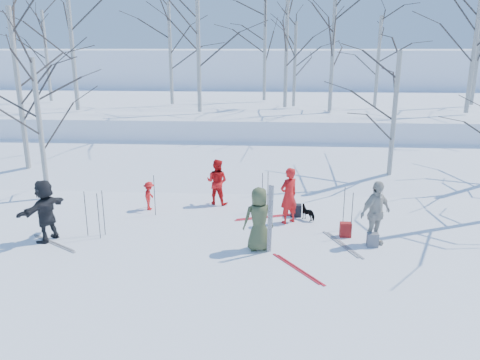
# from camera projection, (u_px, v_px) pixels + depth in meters

# --- Properties ---
(ground) EXTENTS (120.00, 120.00, 0.00)m
(ground) POSITION_uv_depth(u_px,v_px,m) (237.00, 238.00, 13.34)
(ground) COLOR white
(ground) RESTS_ON ground
(snow_ramp) EXTENTS (70.00, 9.49, 4.12)m
(snow_ramp) POSITION_uv_depth(u_px,v_px,m) (248.00, 171.00, 20.02)
(snow_ramp) COLOR white
(snow_ramp) RESTS_ON ground
(snow_plateau) EXTENTS (70.00, 18.00, 2.20)m
(snow_plateau) POSITION_uv_depth(u_px,v_px,m) (256.00, 117.00, 29.38)
(snow_plateau) COLOR white
(snow_plateau) RESTS_ON ground
(far_hill) EXTENTS (90.00, 30.00, 6.00)m
(far_hill) POSITION_uv_depth(u_px,v_px,m) (262.00, 79.00, 49.26)
(far_hill) COLOR white
(far_hill) RESTS_ON ground
(skier_olive_center) EXTENTS (0.96, 0.75, 1.73)m
(skier_olive_center) POSITION_uv_depth(u_px,v_px,m) (259.00, 219.00, 12.38)
(skier_olive_center) COLOR #414B2D
(skier_olive_center) RESTS_ON ground
(skier_red_north) EXTENTS (0.76, 0.73, 1.75)m
(skier_red_north) POSITION_uv_depth(u_px,v_px,m) (289.00, 196.00, 14.29)
(skier_red_north) COLOR red
(skier_red_north) RESTS_ON ground
(skier_redor_behind) EXTENTS (0.91, 0.80, 1.59)m
(skier_redor_behind) POSITION_uv_depth(u_px,v_px,m) (217.00, 182.00, 16.06)
(skier_redor_behind) COLOR red
(skier_redor_behind) RESTS_ON ground
(skier_red_seated) EXTENTS (0.37, 0.63, 0.96)m
(skier_red_seated) POSITION_uv_depth(u_px,v_px,m) (149.00, 196.00, 15.56)
(skier_red_seated) COLOR red
(skier_red_seated) RESTS_ON ground
(skier_cream_east) EXTENTS (1.12, 0.97, 1.81)m
(skier_cream_east) POSITION_uv_depth(u_px,v_px,m) (375.00, 213.00, 12.69)
(skier_cream_east) COLOR beige
(skier_cream_east) RESTS_ON ground
(skier_grey_west) EXTENTS (1.04, 1.72, 1.77)m
(skier_grey_west) POSITION_uv_depth(u_px,v_px,m) (45.00, 210.00, 12.97)
(skier_grey_west) COLOR black
(skier_grey_west) RESTS_ON ground
(dog) EXTENTS (0.59, 0.57, 0.48)m
(dog) POSITION_uv_depth(u_px,v_px,m) (308.00, 213.00, 14.70)
(dog) COLOR black
(dog) RESTS_ON ground
(upright_ski_left) EXTENTS (0.09, 0.16, 1.90)m
(upright_ski_left) POSITION_uv_depth(u_px,v_px,m) (269.00, 219.00, 12.13)
(upright_ski_left) COLOR silver
(upright_ski_left) RESTS_ON ground
(upright_ski_right) EXTENTS (0.12, 0.23, 1.89)m
(upright_ski_right) POSITION_uv_depth(u_px,v_px,m) (271.00, 219.00, 12.11)
(upright_ski_right) COLOR silver
(upright_ski_right) RESTS_ON ground
(ski_pair_a) EXTENTS (1.94, 2.08, 0.02)m
(ski_pair_a) POSITION_uv_depth(u_px,v_px,m) (54.00, 243.00, 12.97)
(ski_pair_a) COLOR silver
(ski_pair_a) RESTS_ON ground
(ski_pair_b) EXTENTS (1.38, 2.02, 0.02)m
(ski_pair_b) POSITION_uv_depth(u_px,v_px,m) (264.00, 217.00, 14.95)
(ski_pair_b) COLOR red
(ski_pair_b) RESTS_ON ground
(ski_pair_c) EXTENTS (1.54, 2.04, 0.02)m
(ski_pair_c) POSITION_uv_depth(u_px,v_px,m) (342.00, 244.00, 12.89)
(ski_pair_c) COLOR silver
(ski_pair_c) RESTS_ON ground
(ski_pair_d) EXTENTS (1.96, 2.09, 0.02)m
(ski_pair_d) POSITION_uv_depth(u_px,v_px,m) (298.00, 269.00, 11.47)
(ski_pair_d) COLOR red
(ski_pair_d) RESTS_ON ground
(ski_pole_a) EXTENTS (0.02, 0.02, 1.34)m
(ski_pole_a) POSITION_uv_depth(u_px,v_px,m) (86.00, 214.00, 13.34)
(ski_pole_a) COLOR black
(ski_pole_a) RESTS_ON ground
(ski_pole_b) EXTENTS (0.02, 0.02, 1.34)m
(ski_pole_b) POSITION_uv_depth(u_px,v_px,m) (99.00, 216.00, 13.16)
(ski_pole_b) COLOR black
(ski_pole_b) RESTS_ON ground
(ski_pole_c) EXTENTS (0.02, 0.02, 1.34)m
(ski_pole_c) POSITION_uv_depth(u_px,v_px,m) (155.00, 195.00, 14.98)
(ski_pole_c) COLOR black
(ski_pole_c) RESTS_ON ground
(ski_pole_d) EXTENTS (0.02, 0.02, 1.34)m
(ski_pole_d) POSITION_uv_depth(u_px,v_px,m) (352.00, 215.00, 13.22)
(ski_pole_d) COLOR black
(ski_pole_d) RESTS_ON ground
(ski_pole_e) EXTENTS (0.02, 0.02, 1.34)m
(ski_pole_e) POSITION_uv_depth(u_px,v_px,m) (103.00, 213.00, 13.41)
(ski_pole_e) COLOR black
(ski_pole_e) RESTS_ON ground
(ski_pole_f) EXTENTS (0.02, 0.02, 1.34)m
(ski_pole_f) POSITION_uv_depth(u_px,v_px,m) (262.00, 193.00, 15.28)
(ski_pole_f) COLOR black
(ski_pole_f) RESTS_ON ground
(ski_pole_g) EXTENTS (0.02, 0.02, 1.34)m
(ski_pole_g) POSITION_uv_depth(u_px,v_px,m) (268.00, 191.00, 15.45)
(ski_pole_g) COLOR black
(ski_pole_g) RESTS_ON ground
(ski_pole_h) EXTENTS (0.02, 0.02, 1.34)m
(ski_pole_h) POSITION_uv_depth(u_px,v_px,m) (344.00, 209.00, 13.75)
(ski_pole_h) COLOR black
(ski_pole_h) RESTS_ON ground
(backpack_red) EXTENTS (0.32, 0.22, 0.42)m
(backpack_red) POSITION_uv_depth(u_px,v_px,m) (345.00, 230.00, 13.40)
(backpack_red) COLOR maroon
(backpack_red) RESTS_ON ground
(backpack_grey) EXTENTS (0.30, 0.20, 0.38)m
(backpack_grey) POSITION_uv_depth(u_px,v_px,m) (373.00, 240.00, 12.73)
(backpack_grey) COLOR #5C5E64
(backpack_grey) RESTS_ON ground
(backpack_dark) EXTENTS (0.34, 0.24, 0.40)m
(backpack_dark) POSITION_uv_depth(u_px,v_px,m) (296.00, 210.00, 15.01)
(backpack_dark) COLOR black
(backpack_dark) RESTS_ON ground
(birch_plateau_a) EXTENTS (4.75, 4.75, 5.93)m
(birch_plateau_a) POSITION_uv_depth(u_px,v_px,m) (286.00, 49.00, 23.83)
(birch_plateau_a) COLOR silver
(birch_plateau_a) RESTS_ON snow_plateau
(birch_plateau_b) EXTENTS (4.35, 4.35, 5.36)m
(birch_plateau_b) POSITION_uv_depth(u_px,v_px,m) (170.00, 54.00, 25.29)
(birch_plateau_b) COLOR silver
(birch_plateau_b) RESTS_ON snow_plateau
(birch_plateau_c) EXTENTS (5.43, 5.43, 6.90)m
(birch_plateau_c) POSITION_uv_depth(u_px,v_px,m) (71.00, 38.00, 22.63)
(birch_plateau_c) COLOR silver
(birch_plateau_c) RESTS_ON snow_plateau
(birch_plateau_d) EXTENTS (4.86, 4.86, 6.08)m
(birch_plateau_d) POSITION_uv_depth(u_px,v_px,m) (198.00, 47.00, 22.05)
(birch_plateau_d) COLOR silver
(birch_plateau_d) RESTS_ON snow_plateau
(birch_plateau_e) EXTENTS (4.13, 4.13, 5.05)m
(birch_plateau_e) POSITION_uv_depth(u_px,v_px,m) (47.00, 57.00, 26.79)
(birch_plateau_e) COLOR silver
(birch_plateau_e) RESTS_ON snow_plateau
(birch_plateau_f) EXTENTS (3.62, 3.62, 4.31)m
(birch_plateau_f) POSITION_uv_depth(u_px,v_px,m) (295.00, 65.00, 24.46)
(birch_plateau_f) COLOR silver
(birch_plateau_f) RESTS_ON snow_plateau
(birch_plateau_g) EXTENTS (4.62, 4.62, 5.75)m
(birch_plateau_g) POSITION_uv_depth(u_px,v_px,m) (265.00, 50.00, 27.10)
(birch_plateau_g) COLOR silver
(birch_plateau_g) RESTS_ON snow_plateau
(birch_plateau_h) EXTENTS (3.81, 3.81, 4.59)m
(birch_plateau_h) POSITION_uv_depth(u_px,v_px,m) (378.00, 62.00, 24.13)
(birch_plateau_h) COLOR silver
(birch_plateau_h) RESTS_ON snow_plateau
(birch_plateau_i) EXTENTS (4.56, 4.56, 5.66)m
(birch_plateau_i) POSITION_uv_depth(u_px,v_px,m) (333.00, 52.00, 22.40)
(birch_plateau_i) COLOR silver
(birch_plateau_i) RESTS_ON snow_plateau
(birch_plateau_j) EXTENTS (5.08, 5.08, 6.40)m
(birch_plateau_j) POSITION_uv_depth(u_px,v_px,m) (479.00, 44.00, 24.78)
(birch_plateau_j) COLOR silver
(birch_plateau_j) RESTS_ON snow_plateau
(birch_plateau_k) EXTENTS (5.31, 5.31, 6.73)m
(birch_plateau_k) POSITION_uv_depth(u_px,v_px,m) (475.00, 40.00, 21.59)
(birch_plateau_k) COLOR silver
(birch_plateau_k) RESTS_ON snow_plateau
(birch_edge_a) EXTENTS (4.05, 4.05, 4.93)m
(birch_edge_a) POSITION_uv_depth(u_px,v_px,m) (40.00, 131.00, 16.18)
(birch_edge_a) COLOR silver
(birch_edge_a) RESTS_ON ground
(birch_edge_d) EXTENTS (5.33, 5.33, 6.75)m
(birch_edge_d) POSITION_uv_depth(u_px,v_px,m) (20.00, 96.00, 18.43)
(birch_edge_d) COLOR silver
(birch_edge_d) RESTS_ON ground
(birch_edge_e) EXTENTS (4.20, 4.20, 5.14)m
(birch_edge_e) POSITION_uv_depth(u_px,v_px,m) (394.00, 120.00, 17.71)
(birch_edge_e) COLOR silver
(birch_edge_e) RESTS_ON ground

